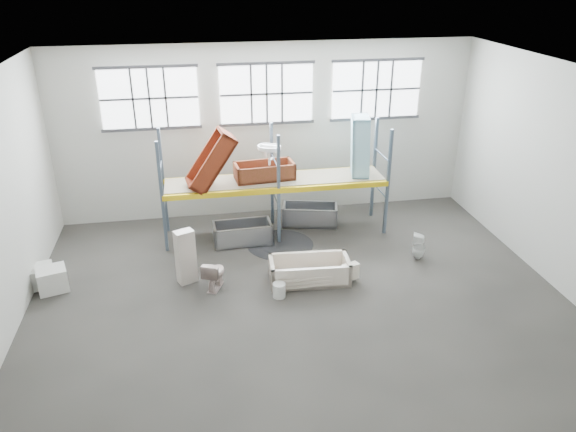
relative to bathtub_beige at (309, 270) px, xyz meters
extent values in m
cube|color=#4A4640|center=(-0.39, -0.77, -0.33)|extent=(12.00, 10.00, 0.10)
cube|color=silver|center=(-0.39, -0.77, 4.77)|extent=(12.00, 10.00, 0.10)
cube|color=beige|center=(-0.39, 4.28, 2.22)|extent=(12.00, 0.10, 5.00)
cube|color=#B1AFA3|center=(-0.39, -5.82, 2.22)|extent=(12.00, 0.10, 5.00)
cube|color=#ACABA0|center=(5.66, -0.77, 2.22)|extent=(0.10, 10.00, 5.00)
cube|color=white|center=(-3.59, 4.17, 3.32)|extent=(2.60, 0.04, 1.60)
cube|color=white|center=(-0.39, 4.17, 3.32)|extent=(2.60, 0.04, 1.60)
cube|color=white|center=(2.81, 4.17, 3.32)|extent=(2.60, 0.04, 1.60)
cube|color=slate|center=(-3.39, 2.13, 1.22)|extent=(0.08, 0.08, 3.00)
cube|color=slate|center=(-3.39, 3.33, 1.22)|extent=(0.08, 0.08, 3.00)
cube|color=slate|center=(-0.39, 2.13, 1.22)|extent=(0.08, 0.08, 3.00)
cube|color=slate|center=(-0.39, 3.33, 1.22)|extent=(0.08, 0.08, 3.00)
cube|color=slate|center=(2.61, 2.13, 1.22)|extent=(0.08, 0.08, 3.00)
cube|color=slate|center=(2.61, 3.33, 1.22)|extent=(0.08, 0.08, 3.00)
cube|color=yellow|center=(-0.39, 2.13, 1.22)|extent=(6.00, 0.10, 0.14)
cube|color=yellow|center=(-0.39, 3.33, 1.22)|extent=(6.00, 0.10, 0.14)
cube|color=gray|center=(-0.39, 2.73, 1.30)|extent=(5.90, 1.10, 0.03)
cylinder|color=black|center=(-0.39, 1.93, -0.28)|extent=(1.80, 1.80, 0.00)
cube|color=beige|center=(0.94, -0.24, 0.00)|extent=(0.45, 0.33, 0.39)
imported|color=#C4AEA4|center=(0.00, -0.12, -0.12)|extent=(0.53, 0.53, 0.16)
imported|color=beige|center=(-2.24, 0.08, 0.09)|extent=(0.66, 0.82, 0.74)
cube|color=beige|center=(-2.88, 0.46, 0.39)|extent=(0.51, 0.43, 1.34)
imported|color=white|center=(2.98, 0.56, 0.07)|extent=(0.42, 0.42, 0.70)
imported|color=white|center=(-0.56, 2.57, 1.82)|extent=(0.77, 0.70, 0.55)
cylinder|color=silver|center=(-0.83, -0.58, -0.11)|extent=(0.32, 0.32, 0.34)
cube|color=silver|center=(-5.95, 0.63, 0.00)|extent=(0.78, 0.72, 0.56)
cube|color=silver|center=(-6.28, 0.90, -0.03)|extent=(0.70, 0.70, 0.49)
camera|label=1|loc=(-2.48, -11.08, 6.68)|focal=34.33mm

